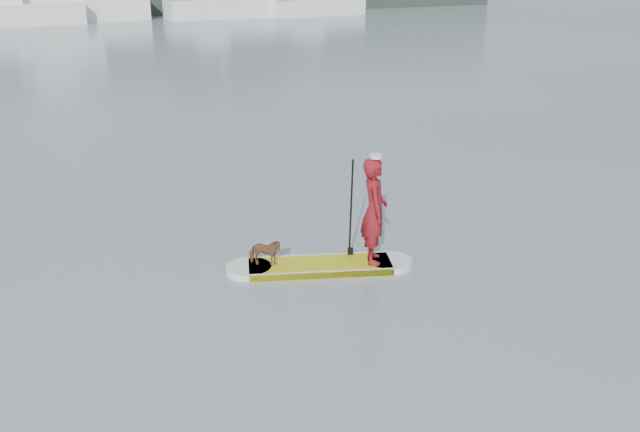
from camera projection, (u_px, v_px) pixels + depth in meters
name	position (u px, v px, depth m)	size (l,w,h in m)	color
ground	(110.00, 257.00, 13.06)	(140.00, 140.00, 0.00)	slate
paddleboard	(320.00, 266.00, 12.54)	(3.18, 1.56, 0.12)	#C2BF12
paddler	(374.00, 211.00, 12.28)	(0.69, 0.45, 1.88)	maroon
white_cap	(376.00, 156.00, 11.94)	(0.22, 0.22, 0.07)	silver
dog	(265.00, 252.00, 12.33)	(0.26, 0.58, 0.49)	#54331C
paddle	(351.00, 220.00, 12.61)	(0.12, 0.29, 2.00)	black
sailboat_d	(17.00, 12.00, 52.60)	(9.39, 3.00, 13.80)	white
sailboat_e	(220.00, 7.00, 58.07)	(8.99, 3.24, 12.88)	white
sailboat_f	(316.00, 5.00, 60.62)	(8.64, 3.43, 12.60)	white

